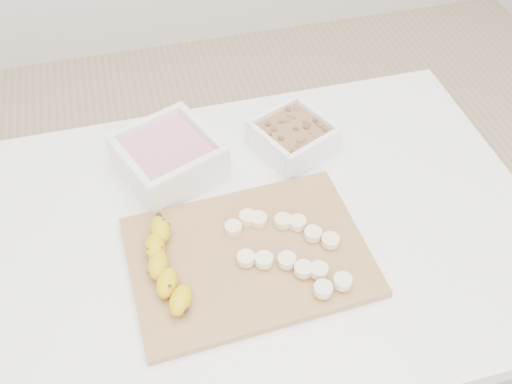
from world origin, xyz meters
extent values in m
cube|color=white|center=(0.00, 0.00, 0.73)|extent=(1.00, 0.70, 0.04)
cylinder|color=white|center=(-0.44, 0.29, 0.35)|extent=(0.05, 0.05, 0.71)
cylinder|color=white|center=(0.44, 0.29, 0.35)|extent=(0.05, 0.05, 0.71)
cube|color=white|center=(-0.13, 0.18, 0.79)|extent=(0.22, 0.22, 0.08)
cube|color=#D07E98|center=(-0.13, 0.18, 0.79)|extent=(0.18, 0.18, 0.04)
cube|color=white|center=(0.11, 0.18, 0.78)|extent=(0.18, 0.18, 0.06)
cube|color=brown|center=(0.11, 0.18, 0.78)|extent=(0.15, 0.15, 0.04)
cube|color=#A5793F|center=(-0.04, -0.06, 0.76)|extent=(0.40, 0.30, 0.01)
cylinder|color=#F7E7BA|center=(-0.05, -0.01, 0.77)|extent=(0.03, 0.03, 0.01)
cylinder|color=#F7E7BA|center=(-0.02, 0.01, 0.77)|extent=(0.03, 0.03, 0.01)
cylinder|color=#F7E7BA|center=(0.00, 0.00, 0.77)|extent=(0.03, 0.03, 0.01)
cylinder|color=#F7E7BA|center=(0.04, -0.02, 0.77)|extent=(0.03, 0.03, 0.01)
cylinder|color=#F7E7BA|center=(0.06, -0.03, 0.77)|extent=(0.03, 0.03, 0.01)
cylinder|color=#F7E7BA|center=(0.08, -0.06, 0.77)|extent=(0.03, 0.03, 0.01)
cylinder|color=#F7E7BA|center=(0.10, -0.08, 0.77)|extent=(0.03, 0.03, 0.01)
cylinder|color=#F7E7BA|center=(-0.04, -0.08, 0.77)|extent=(0.03, 0.03, 0.01)
cylinder|color=#F7E7BA|center=(-0.02, -0.09, 0.78)|extent=(0.03, 0.03, 0.01)
cylinder|color=#F7E7BA|center=(0.02, -0.10, 0.78)|extent=(0.03, 0.03, 0.01)
cylinder|color=#F7E7BA|center=(0.04, -0.12, 0.78)|extent=(0.03, 0.03, 0.01)
cylinder|color=#F7E7BA|center=(0.06, -0.13, 0.78)|extent=(0.03, 0.03, 0.01)
cylinder|color=#F7E7BA|center=(0.09, -0.16, 0.78)|extent=(0.03, 0.03, 0.01)
cylinder|color=#F7E7BA|center=(0.06, -0.17, 0.78)|extent=(0.03, 0.03, 0.01)
camera|label=1|loc=(-0.17, -0.60, 1.54)|focal=40.00mm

